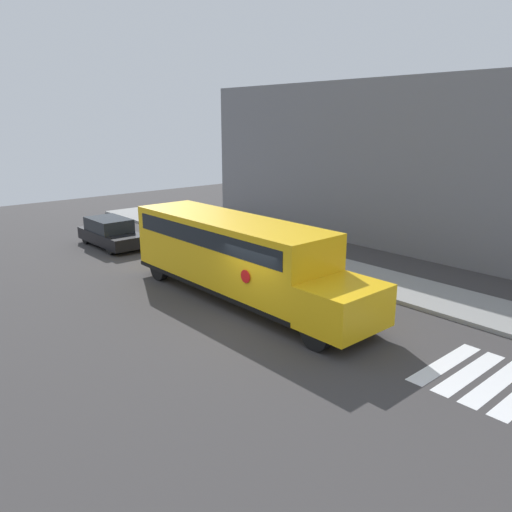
{
  "coord_description": "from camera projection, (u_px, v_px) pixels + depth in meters",
  "views": [
    {
      "loc": [
        11.57,
        -10.13,
        6.5
      ],
      "look_at": [
        -1.71,
        1.54,
        1.64
      ],
      "focal_mm": 35.0,
      "sensor_mm": 36.0,
      "label": 1
    }
  ],
  "objects": [
    {
      "name": "sidewalk_strip",
      "position": [
        373.0,
        280.0,
        20.67
      ],
      "size": [
        44.0,
        3.0,
        0.15
      ],
      "color": "gray",
      "rests_on": "ground"
    },
    {
      "name": "building_backdrop",
      "position": [
        460.0,
        169.0,
        23.71
      ],
      "size": [
        32.0,
        4.0,
        8.46
      ],
      "color": "slate",
      "rests_on": "ground"
    },
    {
      "name": "school_bus",
      "position": [
        236.0,
        254.0,
        18.38
      ],
      "size": [
        11.03,
        2.57,
        2.98
      ],
      "color": "yellow",
      "rests_on": "ground"
    },
    {
      "name": "ground_plane",
      "position": [
        255.0,
        322.0,
        16.55
      ],
      "size": [
        60.0,
        60.0,
        0.0
      ],
      "primitive_type": "plane",
      "color": "#3A3838"
    },
    {
      "name": "parked_car",
      "position": [
        111.0,
        233.0,
        26.22
      ],
      "size": [
        4.5,
        1.84,
        1.48
      ],
      "color": "black",
      "rests_on": "ground"
    },
    {
      "name": "crosswalk_stripes",
      "position": [
        497.0,
        383.0,
        12.7
      ],
      "size": [
        3.3,
        3.2,
        0.01
      ],
      "color": "white",
      "rests_on": "ground"
    }
  ]
}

